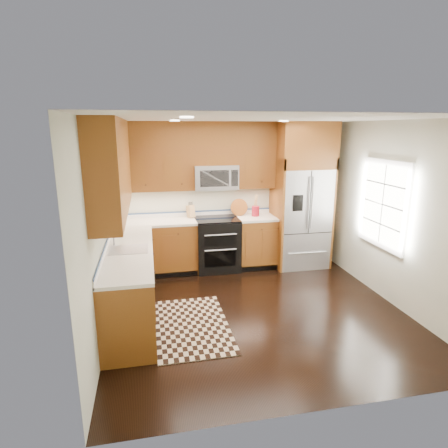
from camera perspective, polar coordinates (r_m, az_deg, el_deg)
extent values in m
plane|color=black|center=(5.44, 4.89, -12.87)|extent=(4.00, 4.00, 0.00)
cube|color=silver|center=(6.88, 0.46, 4.45)|extent=(4.00, 0.02, 2.60)
cube|color=silver|center=(4.82, -18.24, -0.60)|extent=(0.02, 4.00, 2.60)
cube|color=silver|center=(5.87, 24.29, 1.43)|extent=(0.02, 4.00, 2.60)
cube|color=white|center=(6.00, 23.14, 2.78)|extent=(0.04, 1.10, 1.30)
cube|color=white|center=(5.99, 23.06, 2.78)|extent=(0.02, 0.95, 1.15)
cube|color=brown|center=(6.65, -10.19, -3.68)|extent=(1.37, 0.60, 0.90)
cube|color=brown|center=(6.91, 4.94, -2.80)|extent=(0.72, 0.60, 0.90)
cube|color=brown|center=(5.25, -13.99, -8.88)|extent=(0.60, 2.40, 0.90)
cube|color=white|center=(6.57, -3.92, 0.56)|extent=(2.85, 0.62, 0.04)
cube|color=white|center=(5.09, -14.30, -4.00)|extent=(0.62, 2.40, 0.04)
cube|color=brown|center=(6.55, -4.21, 8.55)|extent=(2.85, 0.33, 0.75)
cube|color=brown|center=(4.90, -16.54, 6.04)|extent=(0.33, 2.40, 0.75)
cube|color=brown|center=(6.52, -4.30, 13.58)|extent=(2.85, 0.33, 0.40)
cube|color=brown|center=(4.85, -17.03, 12.76)|extent=(0.33, 2.40, 0.40)
cube|color=black|center=(6.72, -1.06, -3.18)|extent=(0.76, 0.64, 0.92)
cube|color=black|center=(6.59, -1.08, 0.76)|extent=(0.76, 0.60, 0.02)
cube|color=black|center=(6.38, -0.56, -2.64)|extent=(0.55, 0.01, 0.18)
cube|color=black|center=(6.48, -0.55, -5.35)|extent=(0.55, 0.01, 0.28)
cylinder|color=#B2B2B7|center=(6.32, -0.52, -1.67)|extent=(0.55, 0.02, 0.02)
cylinder|color=#B2B2B7|center=(6.40, -0.51, -3.99)|extent=(0.55, 0.02, 0.02)
cube|color=#B2B2B7|center=(6.59, -1.32, 7.17)|extent=(0.76, 0.40, 0.42)
cube|color=black|center=(6.39, -1.45, 6.94)|extent=(0.50, 0.01, 0.28)
cube|color=#B2B2B7|center=(7.00, 11.56, 0.99)|extent=(0.90, 0.74, 1.80)
cube|color=black|center=(6.59, 12.96, 3.21)|extent=(0.01, 0.01, 1.08)
cube|color=black|center=(6.51, 11.20, 3.15)|extent=(0.18, 0.01, 0.28)
cube|color=brown|center=(6.81, 7.95, 1.63)|extent=(0.04, 0.74, 2.00)
cube|color=brown|center=(7.17, 15.06, 1.92)|extent=(0.04, 0.74, 2.00)
cube|color=brown|center=(6.83, 12.11, 11.66)|extent=(0.98, 0.74, 0.80)
cube|color=#B2B2B7|center=(5.08, -14.33, -3.68)|extent=(0.50, 0.42, 0.02)
cylinder|color=#B2B2B7|center=(5.27, -16.48, -1.70)|extent=(0.02, 0.02, 0.28)
torus|color=#B2B2B7|center=(5.16, -16.66, -0.45)|extent=(0.18, 0.02, 0.18)
cube|color=black|center=(5.04, -4.92, -15.12)|extent=(0.94, 1.56, 0.01)
cube|color=#A98552|center=(6.69, -5.10, 1.93)|extent=(0.14, 0.17, 0.22)
cylinder|color=maroon|center=(6.80, 4.82, 1.97)|extent=(0.16, 0.16, 0.18)
cylinder|color=brown|center=(6.83, 2.31, 1.37)|extent=(0.33, 0.33, 0.02)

